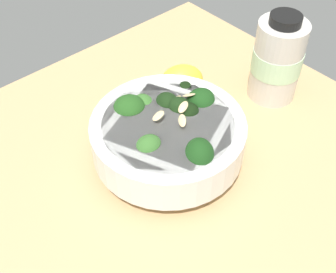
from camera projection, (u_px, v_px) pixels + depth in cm
name	position (u px, v px, depth cm)	size (l,w,h in cm)	color
ground_plane	(181.00, 161.00, 61.63)	(58.47, 58.47, 3.25)	tan
bowl_of_broccoli	(168.00, 134.00, 57.07)	(19.78, 19.78, 8.48)	white
lemon_wedge	(182.00, 81.00, 67.42)	(6.51, 4.74, 5.12)	yellow
bottle_tall	(275.00, 58.00, 65.01)	(7.38, 7.38, 13.61)	beige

